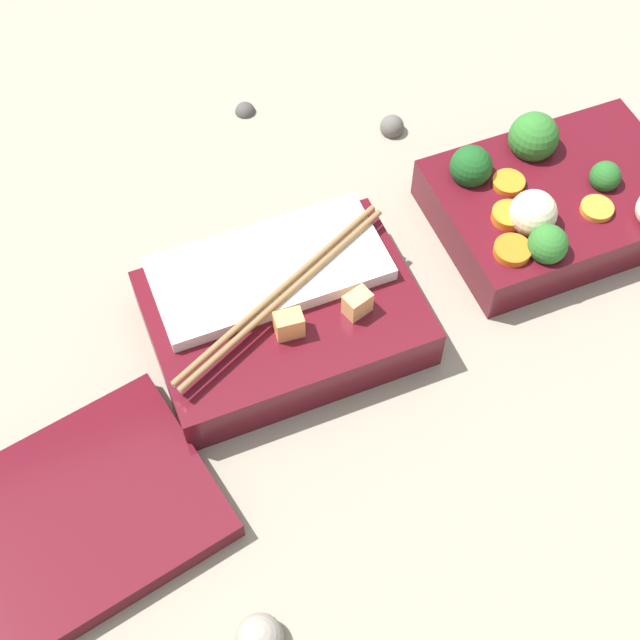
{
  "coord_description": "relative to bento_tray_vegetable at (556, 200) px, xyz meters",
  "views": [
    {
      "loc": [
        0.25,
        0.4,
        0.61
      ],
      "look_at": [
        0.11,
        0.05,
        0.04
      ],
      "focal_mm": 50.0,
      "sensor_mm": 36.0,
      "label": 1
    }
  ],
  "objects": [
    {
      "name": "pebble_1",
      "position": [
        0.21,
        -0.23,
        -0.02
      ],
      "size": [
        0.02,
        0.02,
        0.02
      ],
      "primitive_type": "sphere",
      "color": "#474442",
      "rests_on": "ground_plane"
    },
    {
      "name": "bento_lid",
      "position": [
        0.46,
        0.12,
        -0.02
      ],
      "size": [
        0.23,
        0.18,
        0.02
      ],
      "primitive_type": "cube",
      "rotation": [
        0.0,
        0.0,
        0.2
      ],
      "color": "#510F19",
      "rests_on": "ground_plane"
    },
    {
      "name": "pebble_0",
      "position": [
        0.08,
        -0.15,
        -0.02
      ],
      "size": [
        0.02,
        0.02,
        0.02
      ],
      "primitive_type": "sphere",
      "color": "#595651",
      "rests_on": "ground_plane"
    },
    {
      "name": "bento_tray_vegetable",
      "position": [
        0.0,
        0.0,
        0.0
      ],
      "size": [
        0.21,
        0.15,
        0.08
      ],
      "color": "#510F19",
      "rests_on": "ground_plane"
    },
    {
      "name": "bento_tray_rice",
      "position": [
        0.26,
        0.02,
        -0.0
      ],
      "size": [
        0.21,
        0.15,
        0.06
      ],
      "color": "#510F19",
      "rests_on": "ground_plane"
    },
    {
      "name": "pebble_2",
      "position": [
        0.36,
        0.25,
        -0.02
      ],
      "size": [
        0.03,
        0.03,
        0.03
      ],
      "primitive_type": "sphere",
      "color": "gray",
      "rests_on": "ground_plane"
    },
    {
      "name": "ground_plane",
      "position": [
        0.13,
        -0.0,
        -0.03
      ],
      "size": [
        3.0,
        3.0,
        0.0
      ],
      "primitive_type": "plane",
      "color": "gray"
    }
  ]
}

